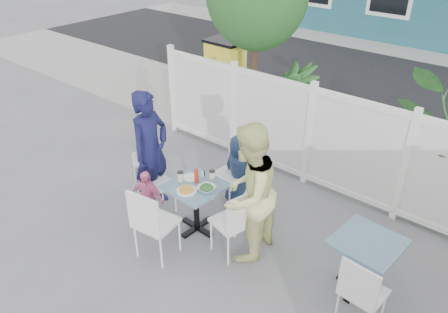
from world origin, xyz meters
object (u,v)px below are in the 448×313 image
Objects in this scene: utility_cabinet at (225,75)px; woman at (248,194)px; main_table at (196,195)px; chair_left at (153,176)px; chair_near at (151,220)px; man at (151,151)px; spare_table at (366,253)px; boy at (239,171)px; chair_back at (234,167)px; chair_right at (236,219)px; toddler at (147,198)px.

utility_cabinet is 0.77× the size of woman.
woman reaches higher than main_table.
chair_left is (-0.78, -0.04, -0.01)m from main_table.
man is at bearing 128.56° from chair_near.
boy is at bearing 167.51° from spare_table.
spare_table is at bearing 96.72° from woman.
boy is (0.13, -0.03, 0.01)m from chair_back.
main_table is 0.40× the size of man.
chair_left is at bearing -171.94° from spare_table.
spare_table is (2.17, 0.38, 0.01)m from main_table.
woman reaches higher than chair_left.
main_table is at bearing 101.55° from chair_back.
chair_right is 0.96× the size of chair_near.
chair_left is 0.93× the size of chair_near.
spare_table is 0.41× the size of woman.
chair_right is at bearing -5.06° from main_table.
chair_back is 1.11× the size of toddler.
chair_right is at bearing 100.17° from chair_left.
man is at bearing -119.26° from chair_left.
chair_right is 1.12m from boy.
chair_right reaches higher than toddler.
chair_near is at bearing -92.33° from main_table.
main_table is 0.75m from chair_near.
woman is at bearing 135.94° from boy.
woman reaches higher than utility_cabinet.
chair_back reaches higher than main_table.
woman is at bearing 104.68° from chair_left.
main_table is 0.78m from chair_left.
man reaches higher than utility_cabinet.
chair_near is (-2.20, -1.13, 0.03)m from spare_table.
toddler reaches higher than main_table.
boy reaches higher than chair_right.
chair_right is at bearing 137.37° from chair_back.
woman is (1.58, 0.10, 0.35)m from chair_left.
woman reaches higher than boy.
chair_back is at bearing 167.50° from spare_table.
main_table is 0.76× the size of chair_back.
utility_cabinet reaches higher than main_table.
spare_table is at bearing 18.72° from chair_near.
man is 0.67m from toddler.
chair_left is at bearing -176.99° from main_table.
chair_near is at bearing 57.60° from chair_left.
man is at bearing 176.60° from main_table.
woman is at bearing -46.33° from utility_cabinet.
man is (-0.86, 0.81, 0.29)m from chair_near.
woman is (3.21, -3.50, 0.21)m from utility_cabinet.
spare_table is at bearing -59.08° from chair_right.
chair_right is 1.65m from man.
chair_left is at bearing 103.21° from chair_right.
utility_cabinet is at bearing -144.52° from chair_left.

